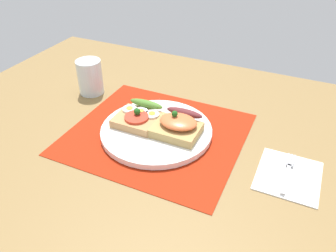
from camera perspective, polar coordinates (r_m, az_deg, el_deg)
The scene contains 8 objects.
ground_plane at distance 80.45cm, azimuth -1.94°, elevation -2.29°, with size 120.00×90.00×3.20cm, color olive.
placemat at distance 79.41cm, azimuth -1.97°, elevation -1.28°, with size 39.65×35.82×0.30cm, color #A4210A.
plate at distance 78.91cm, azimuth -1.98°, elevation -0.79°, with size 26.16×26.16×1.39cm, color white.
sandwich_egg_tomato at distance 80.21cm, azimuth -5.03°, elevation 1.60°, with size 10.08×10.32×4.11cm.
sandwich_salmon at distance 76.18cm, azimuth 1.72°, elevation 0.20°, with size 10.59×9.84×5.45cm.
napkin at distance 72.39cm, azimuth 19.87°, elevation -7.86°, with size 12.26×13.76×0.60cm, color white.
fork at distance 72.43cm, azimuth 19.75°, elevation -7.31°, with size 1.62×12.70×0.32cm.
drinking_glass at distance 96.85cm, azimuth -13.14°, elevation 8.15°, with size 6.88×6.88×9.69cm, color silver.
Camera 1 is at (29.33, -57.02, 46.99)cm, focal length 35.77 mm.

